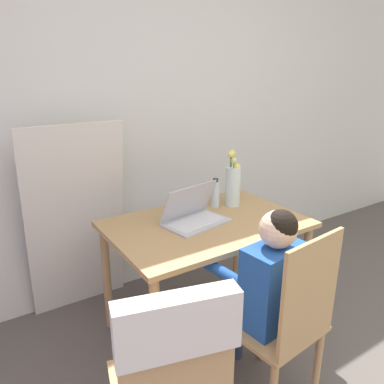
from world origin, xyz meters
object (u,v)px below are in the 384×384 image
chair_spare (173,368)px  water_bottle (215,194)px  laptop (193,214)px  chair_occupied (284,323)px  person_seated (265,282)px  flower_vase (233,183)px

chair_spare → water_bottle: size_ratio=4.97×
chair_spare → laptop: chair_spare is taller
chair_occupied → water_bottle: bearing=-110.9°
chair_spare → laptop: bearing=-112.2°
laptop → water_bottle: bearing=17.6°
person_seated → chair_occupied: bearing=90.0°
chair_occupied → laptop: size_ratio=2.31×
person_seated → laptop: 0.62m
person_seated → water_bottle: bearing=-114.3°
chair_occupied → water_bottle: chair_occupied is taller
laptop → water_bottle: (0.26, 0.14, 0.04)m
chair_occupied → laptop: bearing=-93.7°
laptop → water_bottle: 0.30m
person_seated → flower_vase: (0.36, 0.71, 0.25)m
water_bottle → flower_vase: bearing=-15.5°
chair_occupied → laptop: 0.79m
person_seated → chair_spare: bearing=14.0°
flower_vase → laptop: bearing=-164.4°
person_seated → flower_vase: size_ratio=2.77×
chair_spare → flower_vase: bearing=-122.3°
chair_occupied → flower_vase: size_ratio=2.58×
chair_spare → person_seated: size_ratio=0.94×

